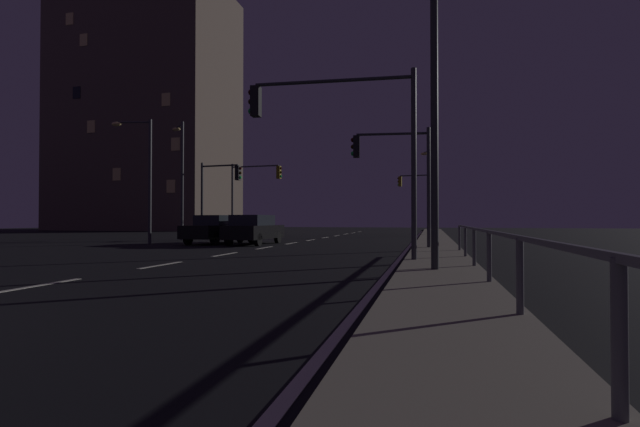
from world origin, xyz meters
The scene contains 17 objects.
ground_plane centered at (0.00, 17.50, 0.00)m, with size 112.00×112.00×0.00m, color black.
sidewalk_right centered at (7.80, 17.50, 0.07)m, with size 2.00×77.00×0.14m, color gray.
lane_markings_center centered at (0.00, 21.00, 0.01)m, with size 0.14×50.00×0.01m.
lane_edge_line centered at (6.55, 22.50, 0.01)m, with size 0.14×53.00×0.01m.
car centered at (-1.60, 19.55, 0.82)m, with size 1.86×4.41×1.57m.
car_oncoming centered at (-3.99, 19.85, 0.82)m, with size 2.03×4.48×1.57m.
traffic_light_far_right centered at (4.88, 10.95, 4.22)m, with size 5.21×0.67×5.70m.
traffic_light_overhead_east centered at (-6.02, 24.02, 3.59)m, with size 3.02×0.41×5.15m.
traffic_light_mid_right centered at (6.19, 39.44, 4.01)m, with size 2.95×0.49×5.59m.
traffic_light_far_left centered at (-5.56, 28.64, 3.99)m, with size 4.20×0.42×5.65m.
traffic_light_near_right centered at (6.04, 16.97, 3.76)m, with size 3.40×0.68×5.16m.
street_lamp_corner centered at (7.64, 34.63, 4.37)m, with size 1.13×1.56×7.04m.
street_lamp_across_street centered at (-8.01, 22.73, 4.52)m, with size 1.38×1.16×7.61m.
street_lamp_mid_block centered at (-7.76, 18.59, 4.17)m, with size 2.20×0.72×6.85m.
street_lamp_median centered at (7.41, 8.42, 4.34)m, with size 1.67×1.55×6.91m.
barrier_fence centered at (8.65, 6.81, 0.87)m, with size 0.09×17.71×0.98m.
building_distant centered at (-29.27, 48.27, 15.79)m, with size 21.93×12.96×31.58m.
Camera 1 is at (7.58, -1.98, 1.31)m, focal length 24.28 mm.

